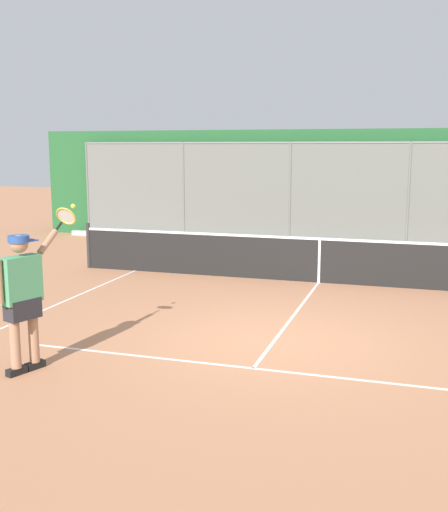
% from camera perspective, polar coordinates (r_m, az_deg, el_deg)
% --- Properties ---
extents(ground_plane, '(60.00, 60.00, 0.00)m').
position_cam_1_polar(ground_plane, '(9.29, 4.66, -7.78)').
color(ground_plane, '#B27551').
extents(court_line_markings, '(8.58, 9.88, 0.01)m').
position_cam_1_polar(court_line_markings, '(7.86, 2.09, -11.08)').
color(court_line_markings, white).
rests_on(court_line_markings, ground).
extents(fence_backdrop, '(19.59, 1.37, 3.34)m').
position_cam_1_polar(fence_backdrop, '(18.60, 11.53, 6.17)').
color(fence_backdrop, slate).
rests_on(fence_backdrop, ground).
extents(tennis_net, '(11.02, 0.09, 1.07)m').
position_cam_1_polar(tennis_net, '(13.19, 8.76, -0.33)').
color(tennis_net, '#2D2D2D').
rests_on(tennis_net, ground).
extents(tennis_player, '(0.46, 1.44, 2.06)m').
position_cam_1_polar(tennis_player, '(8.17, -18.02, -3.11)').
color(tennis_player, black).
rests_on(tennis_player, ground).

